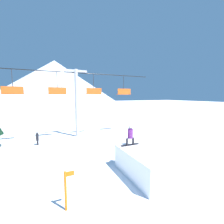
# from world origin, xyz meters

# --- Properties ---
(ground_plane) EXTENTS (220.00, 220.00, 0.00)m
(ground_plane) POSITION_xyz_m (0.00, 0.00, 0.00)
(ground_plane) COLOR white
(mountain_ridge) EXTENTS (66.20, 66.20, 21.79)m
(mountain_ridge) POSITION_xyz_m (0.00, 74.30, 10.89)
(mountain_ridge) COLOR silver
(mountain_ridge) RESTS_ON ground_plane
(snow_ramp) EXTENTS (2.29, 3.67, 1.45)m
(snow_ramp) POSITION_xyz_m (0.00, -0.06, 0.73)
(snow_ramp) COLOR white
(snow_ramp) RESTS_ON ground_plane
(snowboarder) EXTENTS (1.31, 0.34, 1.29)m
(snowboarder) POSITION_xyz_m (-0.29, 1.27, 2.09)
(snowboarder) COLOR black
(snowboarder) RESTS_ON snow_ramp
(chairlift) EXTENTS (18.67, 0.44, 7.53)m
(chairlift) POSITION_xyz_m (-1.97, 9.99, 4.63)
(chairlift) COLOR #B2B2B7
(chairlift) RESTS_ON ground_plane
(trail_marker) EXTENTS (0.41, 0.10, 1.65)m
(trail_marker) POSITION_xyz_m (-4.62, -0.94, 0.88)
(trail_marker) COLOR orange
(trail_marker) RESTS_ON ground_plane
(distant_skier) EXTENTS (0.24, 0.24, 1.23)m
(distant_skier) POSITION_xyz_m (-6.01, 8.52, 0.67)
(distant_skier) COLOR black
(distant_skier) RESTS_ON ground_plane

